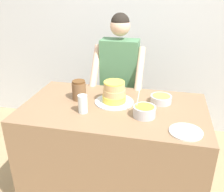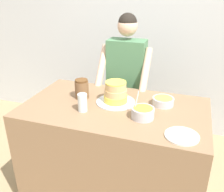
% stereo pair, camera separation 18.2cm
% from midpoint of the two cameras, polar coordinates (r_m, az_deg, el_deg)
% --- Properties ---
extents(wall_back, '(10.00, 0.05, 2.60)m').
position_cam_midpoint_polar(wall_back, '(3.27, 10.34, 14.12)').
color(wall_back, silver).
rests_on(wall_back, ground_plane).
extents(counter, '(1.48, 0.84, 0.95)m').
position_cam_midpoint_polar(counter, '(2.27, 2.83, -13.25)').
color(counter, '#8C6B4C').
rests_on(counter, ground_plane).
extents(person_baker, '(0.51, 0.45, 1.61)m').
position_cam_midpoint_polar(person_baker, '(2.59, 5.25, 4.25)').
color(person_baker, '#2D2D38').
rests_on(person_baker, ground_plane).
extents(cake, '(0.32, 0.32, 0.18)m').
position_cam_midpoint_polar(cake, '(2.05, 3.40, 0.46)').
color(cake, silver).
rests_on(cake, counter).
extents(frosting_bowl_orange, '(0.17, 0.17, 0.19)m').
position_cam_midpoint_polar(frosting_bowl_orange, '(1.85, 9.88, -3.80)').
color(frosting_bowl_orange, silver).
rests_on(frosting_bowl_orange, counter).
extents(frosting_bowl_olive, '(0.17, 0.17, 0.06)m').
position_cam_midpoint_polar(frosting_bowl_olive, '(2.09, 14.09, -1.17)').
color(frosting_bowl_olive, silver).
rests_on(frosting_bowl_olive, counter).
extents(drinking_glass, '(0.07, 0.07, 0.14)m').
position_cam_midpoint_polar(drinking_glass, '(1.92, -4.08, -1.58)').
color(drinking_glass, silver).
rests_on(drinking_glass, counter).
extents(ceramic_plate, '(0.22, 0.22, 0.01)m').
position_cam_midpoint_polar(ceramic_plate, '(1.72, 18.69, -8.73)').
color(ceramic_plate, white).
rests_on(ceramic_plate, counter).
extents(stoneware_jar, '(0.12, 0.12, 0.17)m').
position_cam_midpoint_polar(stoneware_jar, '(2.14, -4.51, 1.57)').
color(stoneware_jar, brown).
rests_on(stoneware_jar, counter).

